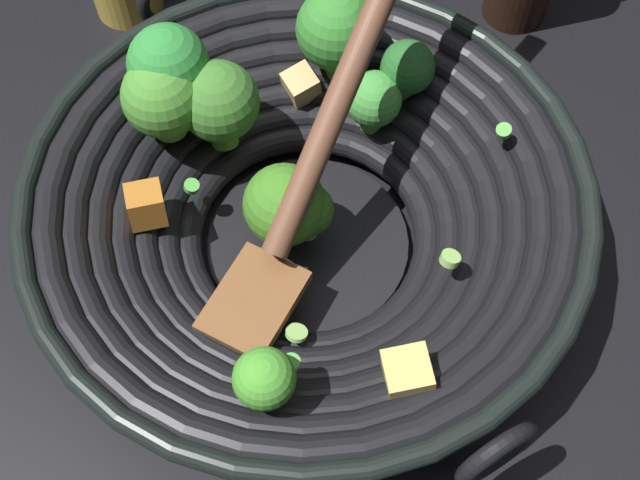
% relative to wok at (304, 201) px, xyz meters
% --- Properties ---
extents(ground_plane, '(4.00, 4.00, 0.00)m').
position_rel_wok_xyz_m(ground_plane, '(-0.00, 0.00, -0.06)').
color(ground_plane, black).
extents(wok, '(0.39, 0.39, 0.23)m').
position_rel_wok_xyz_m(wok, '(0.00, 0.00, 0.00)').
color(wok, black).
rests_on(wok, ground).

